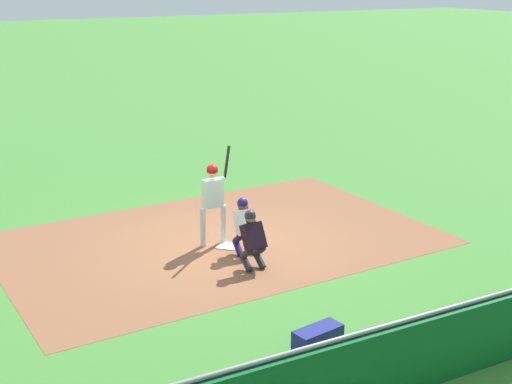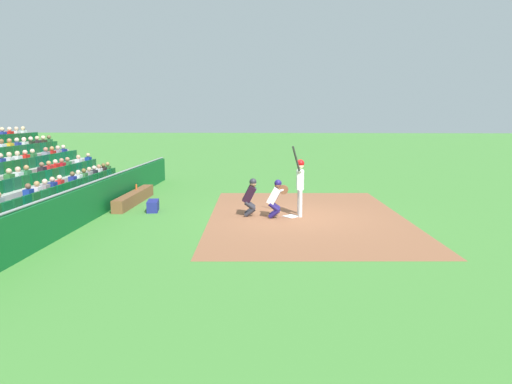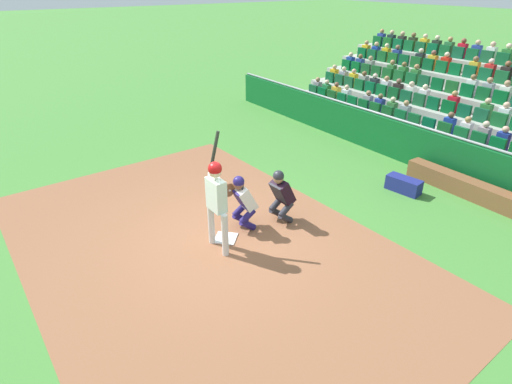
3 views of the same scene
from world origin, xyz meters
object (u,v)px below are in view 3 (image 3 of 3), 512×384
batter_at_plate (216,196)px  dugout_bench (483,194)px  home_plate_marker (226,238)px  catcher_crouching (242,199)px  equipment_duffel_bag (404,185)px  home_plate_umpire (281,194)px

batter_at_plate → dugout_bench: 6.54m
batter_at_plate → home_plate_marker: bearing=-54.2°
home_plate_marker → catcher_crouching: catcher_crouching is taller
home_plate_marker → equipment_duffel_bag: equipment_duffel_bag is taller
batter_at_plate → catcher_crouching: bearing=-65.6°
home_plate_umpire → catcher_crouching: bearing=73.5°
catcher_crouching → dugout_bench: 5.87m
catcher_crouching → equipment_duffel_bag: (-0.87, -4.28, -0.52)m
home_plate_umpire → dugout_bench: home_plate_umpire is taller
catcher_crouching → dugout_bench: (-2.30, -5.38, -0.49)m
home_plate_marker → batter_at_plate: 1.22m
equipment_duffel_bag → home_plate_umpire: bearing=70.4°
home_plate_umpire → equipment_duffel_bag: bearing=-100.2°
catcher_crouching → equipment_duffel_bag: size_ratio=1.49×
batter_at_plate → home_plate_umpire: 1.71m
home_plate_umpire → dugout_bench: 5.00m
batter_at_plate → equipment_duffel_bag: (-0.51, -5.08, -0.99)m
home_plate_umpire → equipment_duffel_bag: 3.54m
dugout_bench → equipment_duffel_bag: (1.43, 1.09, -0.03)m
batter_at_plate → dugout_bench: batter_at_plate is taller
home_plate_marker → catcher_crouching: 0.88m
home_plate_umpire → dugout_bench: (-2.05, -4.54, -0.47)m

